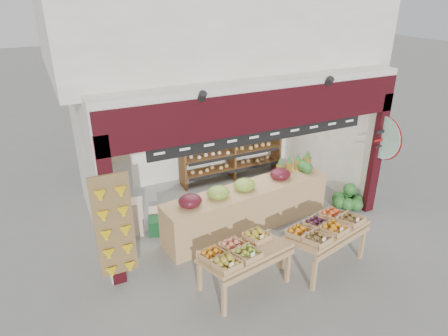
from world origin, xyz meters
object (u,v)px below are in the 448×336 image
at_px(refrigerator, 107,163).
at_px(display_table_left, 239,252).
at_px(cardboard_stack, 144,219).
at_px(display_table_right, 325,228).
at_px(mid_counter, 248,206).
at_px(watermelon_pile, 348,199).
at_px(back_shelving, 232,140).

xyz_separation_m(refrigerator, display_table_left, (1.31, -3.88, -0.25)).
xyz_separation_m(cardboard_stack, display_table_right, (2.60, -2.40, 0.48)).
bearing_deg(display_table_right, mid_counter, 111.83).
relative_size(mid_counter, watermelon_pile, 5.20).
relative_size(refrigerator, display_table_left, 1.24).
bearing_deg(display_table_right, watermelon_pile, 37.25).
relative_size(display_table_right, watermelon_pile, 2.29).
distance_m(cardboard_stack, display_table_right, 3.57).
relative_size(display_table_left, display_table_right, 0.96).
bearing_deg(display_table_left, cardboard_stack, 112.32).
distance_m(refrigerator, cardboard_stack, 1.74).
bearing_deg(mid_counter, refrigerator, 134.78).
bearing_deg(watermelon_pile, mid_counter, 174.46).
xyz_separation_m(back_shelving, cardboard_stack, (-2.70, -1.44, -0.77)).
distance_m(mid_counter, display_table_left, 1.85).
height_order(display_table_left, watermelon_pile, display_table_left).
height_order(cardboard_stack, mid_counter, mid_counter).
distance_m(back_shelving, watermelon_pile, 3.12).
height_order(refrigerator, cardboard_stack, refrigerator).
bearing_deg(cardboard_stack, refrigerator, 103.05).
height_order(refrigerator, display_table_right, refrigerator).
height_order(back_shelving, refrigerator, refrigerator).
distance_m(cardboard_stack, display_table_left, 2.56).
xyz_separation_m(cardboard_stack, watermelon_pile, (4.42, -1.02, -0.08)).
xyz_separation_m(cardboard_stack, mid_counter, (1.95, -0.78, 0.23)).
bearing_deg(display_table_left, watermelon_pile, 20.69).
bearing_deg(watermelon_pile, cardboard_stack, 166.99).
bearing_deg(display_table_left, display_table_right, -2.50).
distance_m(back_shelving, mid_counter, 2.40).
bearing_deg(cardboard_stack, display_table_right, -42.67).
bearing_deg(display_table_right, back_shelving, 88.62).
bearing_deg(back_shelving, display_table_left, -114.81).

